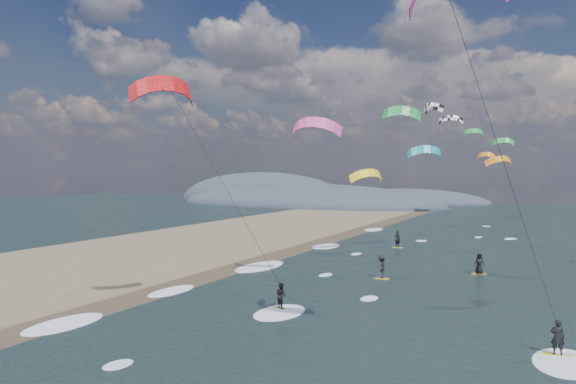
% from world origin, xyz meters
% --- Properties ---
extents(wet_sand_strip, '(3.00, 240.00, 0.00)m').
position_xyz_m(wet_sand_strip, '(-12.00, 10.00, 0.00)').
color(wet_sand_strip, '#382D23').
rests_on(wet_sand_strip, ground).
extents(coastal_hills, '(80.00, 41.00, 15.00)m').
position_xyz_m(coastal_hills, '(-44.84, 107.86, 0.00)').
color(coastal_hills, '#3D4756').
rests_on(coastal_hills, ground).
extents(kitesurfer_near_a, '(7.68, 8.67, 16.23)m').
position_xyz_m(kitesurfer_near_a, '(9.18, 7.07, 12.07)').
color(kitesurfer_near_a, yellow).
rests_on(kitesurfer_near_a, ground).
extents(kitesurfer_near_b, '(6.66, 9.09, 13.68)m').
position_xyz_m(kitesurfer_near_b, '(-4.69, 9.82, 8.50)').
color(kitesurfer_near_b, yellow).
rests_on(kitesurfer_near_b, ground).
extents(far_kitesurfers, '(10.79, 17.78, 1.80)m').
position_xyz_m(far_kitesurfers, '(1.33, 30.28, 0.88)').
color(far_kitesurfers, yellow).
rests_on(far_kitesurfers, ground).
extents(bg_kite_field, '(12.86, 68.34, 9.07)m').
position_xyz_m(bg_kite_field, '(-0.16, 53.28, 11.98)').
color(bg_kite_field, gray).
rests_on(bg_kite_field, ground).
extents(shoreline_surf, '(2.40, 79.40, 0.11)m').
position_xyz_m(shoreline_surf, '(-10.80, 14.75, 0.00)').
color(shoreline_surf, white).
rests_on(shoreline_surf, ground).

